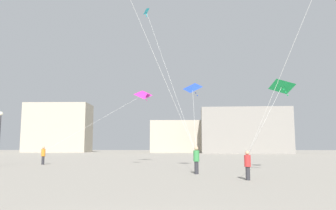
{
  "coord_description": "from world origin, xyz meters",
  "views": [
    {
      "loc": [
        1.01,
        -6.02,
        1.82
      ],
      "look_at": [
        0.0,
        15.37,
        4.5
      ],
      "focal_mm": 35.12,
      "sensor_mm": 36.0,
      "label": 1
    }
  ],
  "objects_px": {
    "kite_emerald_delta": "(282,87)",
    "lamppost_west": "(0,129)",
    "person_in_orange": "(43,155)",
    "kite_magenta_delta": "(142,96)",
    "building_centre_hall": "(177,137)",
    "person_in_green": "(196,159)",
    "person_in_red": "(248,164)",
    "building_left_hall": "(59,128)",
    "kite_cobalt_delta": "(193,89)",
    "building_right_hall": "(245,131)",
    "kite_cyan_delta": "(148,17)"
  },
  "relations": [
    {
      "from": "person_in_green",
      "to": "person_in_red",
      "type": "bearing_deg",
      "value": -103.38
    },
    {
      "from": "kite_cobalt_delta",
      "to": "building_centre_hall",
      "type": "distance_m",
      "value": 72.24
    },
    {
      "from": "building_centre_hall",
      "to": "kite_cyan_delta",
      "type": "bearing_deg",
      "value": -90.87
    },
    {
      "from": "kite_cobalt_delta",
      "to": "kite_magenta_delta",
      "type": "relative_size",
      "value": 0.6
    },
    {
      "from": "kite_magenta_delta",
      "to": "kite_emerald_delta",
      "type": "relative_size",
      "value": 2.13
    },
    {
      "from": "person_in_orange",
      "to": "kite_magenta_delta",
      "type": "relative_size",
      "value": 0.17
    },
    {
      "from": "person_in_red",
      "to": "kite_magenta_delta",
      "type": "bearing_deg",
      "value": 3.46
    },
    {
      "from": "building_left_hall",
      "to": "building_centre_hall",
      "type": "relative_size",
      "value": 1.13
    },
    {
      "from": "person_in_red",
      "to": "kite_emerald_delta",
      "type": "bearing_deg",
      "value": -60.36
    },
    {
      "from": "kite_cobalt_delta",
      "to": "building_right_hall",
      "type": "bearing_deg",
      "value": 75.59
    },
    {
      "from": "person_in_red",
      "to": "building_left_hall",
      "type": "xyz_separation_m",
      "value": [
        -41.45,
        80.14,
        6.45
      ]
    },
    {
      "from": "building_centre_hall",
      "to": "building_right_hall",
      "type": "height_order",
      "value": "building_right_hall"
    },
    {
      "from": "person_in_red",
      "to": "lamppost_west",
      "type": "bearing_deg",
      "value": 40.01
    },
    {
      "from": "kite_cyan_delta",
      "to": "kite_emerald_delta",
      "type": "xyz_separation_m",
      "value": [
        9.69,
        -5.81,
        -7.48
      ]
    },
    {
      "from": "person_in_green",
      "to": "lamppost_west",
      "type": "height_order",
      "value": "lamppost_west"
    },
    {
      "from": "kite_cyan_delta",
      "to": "building_right_hall",
      "type": "xyz_separation_m",
      "value": [
        19.09,
        58.8,
        -7.39
      ]
    },
    {
      "from": "person_in_green",
      "to": "building_left_hall",
      "type": "height_order",
      "value": "building_left_hall"
    },
    {
      "from": "person_in_green",
      "to": "kite_cobalt_delta",
      "type": "height_order",
      "value": "kite_cobalt_delta"
    },
    {
      "from": "kite_emerald_delta",
      "to": "kite_magenta_delta",
      "type": "bearing_deg",
      "value": 128.54
    },
    {
      "from": "person_in_green",
      "to": "building_left_hall",
      "type": "bearing_deg",
      "value": 68.85
    },
    {
      "from": "person_in_red",
      "to": "building_centre_hall",
      "type": "xyz_separation_m",
      "value": [
        -5.45,
        81.39,
        3.65
      ]
    },
    {
      "from": "kite_emerald_delta",
      "to": "building_centre_hall",
      "type": "relative_size",
      "value": 0.29
    },
    {
      "from": "kite_magenta_delta",
      "to": "kite_emerald_delta",
      "type": "distance_m",
      "value": 18.03
    },
    {
      "from": "person_in_green",
      "to": "kite_cyan_delta",
      "type": "distance_m",
      "value": 14.11
    },
    {
      "from": "building_centre_hall",
      "to": "lamppost_west",
      "type": "xyz_separation_m",
      "value": [
        -14.89,
        -70.02,
        -1.17
      ]
    },
    {
      "from": "kite_cyan_delta",
      "to": "building_left_hall",
      "type": "xyz_separation_m",
      "value": [
        -34.91,
        70.53,
        -5.9
      ]
    },
    {
      "from": "person_in_green",
      "to": "kite_cyan_delta",
      "type": "height_order",
      "value": "kite_cyan_delta"
    },
    {
      "from": "building_left_hall",
      "to": "building_right_hall",
      "type": "bearing_deg",
      "value": -12.25
    },
    {
      "from": "person_in_red",
      "to": "kite_cyan_delta",
      "type": "distance_m",
      "value": 16.96
    },
    {
      "from": "kite_cyan_delta",
      "to": "building_left_hall",
      "type": "height_order",
      "value": "building_left_hall"
    },
    {
      "from": "kite_cyan_delta",
      "to": "building_left_hall",
      "type": "relative_size",
      "value": 0.67
    },
    {
      "from": "building_left_hall",
      "to": "lamppost_west",
      "type": "relative_size",
      "value": 3.8
    },
    {
      "from": "kite_emerald_delta",
      "to": "lamppost_west",
      "type": "xyz_separation_m",
      "value": [
        -23.49,
        7.57,
        -2.39
      ]
    },
    {
      "from": "building_left_hall",
      "to": "person_in_green",
      "type": "bearing_deg",
      "value": -63.04
    },
    {
      "from": "person_in_orange",
      "to": "building_left_hall",
      "type": "xyz_separation_m",
      "value": [
        -24.07,
        65.95,
        6.32
      ]
    },
    {
      "from": "person_in_green",
      "to": "person_in_red",
      "type": "distance_m",
      "value": 4.58
    },
    {
      "from": "kite_magenta_delta",
      "to": "building_left_hall",
      "type": "xyz_separation_m",
      "value": [
        -33.41,
        62.29,
        -0.1
      ]
    },
    {
      "from": "person_in_orange",
      "to": "kite_cyan_delta",
      "type": "xyz_separation_m",
      "value": [
        10.84,
        -4.58,
        12.22
      ]
    },
    {
      "from": "kite_magenta_delta",
      "to": "kite_cobalt_delta",
      "type": "bearing_deg",
      "value": -58.0
    },
    {
      "from": "kite_emerald_delta",
      "to": "lamppost_west",
      "type": "distance_m",
      "value": 24.79
    },
    {
      "from": "building_right_hall",
      "to": "lamppost_west",
      "type": "bearing_deg",
      "value": -119.97
    },
    {
      "from": "building_right_hall",
      "to": "person_in_red",
      "type": "bearing_deg",
      "value": -100.39
    },
    {
      "from": "building_centre_hall",
      "to": "kite_emerald_delta",
      "type": "bearing_deg",
      "value": -83.68
    },
    {
      "from": "person_in_green",
      "to": "person_in_red",
      "type": "height_order",
      "value": "person_in_green"
    },
    {
      "from": "person_in_red",
      "to": "lamppost_west",
      "type": "distance_m",
      "value": 23.44
    },
    {
      "from": "person_in_orange",
      "to": "kite_magenta_delta",
      "type": "distance_m",
      "value": 11.91
    },
    {
      "from": "person_in_green",
      "to": "kite_emerald_delta",
      "type": "xyz_separation_m",
      "value": [
        5.75,
        0.05,
        4.75
      ]
    },
    {
      "from": "person_in_red",
      "to": "building_right_hall",
      "type": "bearing_deg",
      "value": -31.17
    },
    {
      "from": "kite_emerald_delta",
      "to": "building_centre_hall",
      "type": "distance_m",
      "value": 78.07
    },
    {
      "from": "kite_cyan_delta",
      "to": "lamppost_west",
      "type": "distance_m",
      "value": 17.06
    }
  ]
}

